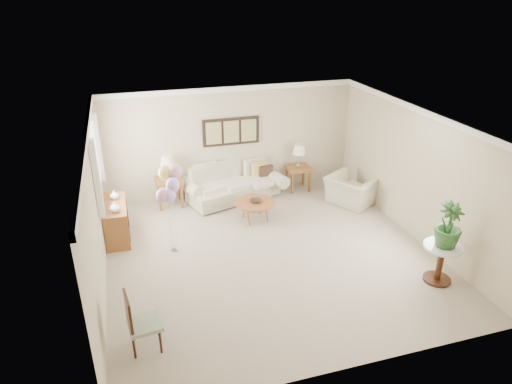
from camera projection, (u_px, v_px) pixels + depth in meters
ground_plane at (270, 254)px, 8.70m from camera, size 6.00×6.00×0.00m
room_shell at (264, 174)px, 8.07m from camera, size 6.04×6.04×2.60m
wall_art_triptych at (231, 132)px, 10.63m from camera, size 1.35×0.06×0.65m
sofa at (233, 185)px, 10.83m from camera, size 2.57×1.46×0.86m
end_table_left at (169, 183)px, 10.37m from camera, size 0.61×0.56×0.67m
end_table_right at (298, 170)px, 11.21m from camera, size 0.56×0.51×0.61m
lamp_left at (167, 162)px, 10.15m from camera, size 0.31×0.31×0.55m
lamp_right at (299, 150)px, 10.99m from camera, size 0.31×0.31×0.55m
coffee_table at (255, 203)px, 9.79m from camera, size 0.86×0.86×0.44m
decor_bowl at (256, 201)px, 9.74m from camera, size 0.32×0.32×0.06m
armchair at (351, 191)px, 10.56m from camera, size 1.27×1.32×0.66m
side_table at (442, 254)px, 7.71m from camera, size 0.65×0.65×0.70m
potted_plant at (449, 225)px, 7.47m from camera, size 0.48×0.48×0.79m
accent_chair at (139, 321)px, 6.27m from camera, size 0.50×0.50×0.91m
credenza at (116, 221)px, 9.13m from camera, size 0.46×1.20×0.74m
vase_white at (115, 207)px, 8.64m from camera, size 0.21×0.21×0.20m
vase_sage at (114, 195)px, 9.16m from camera, size 0.20×0.20×0.18m
balloon_cluster at (169, 184)px, 8.21m from camera, size 0.52×0.50×1.75m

